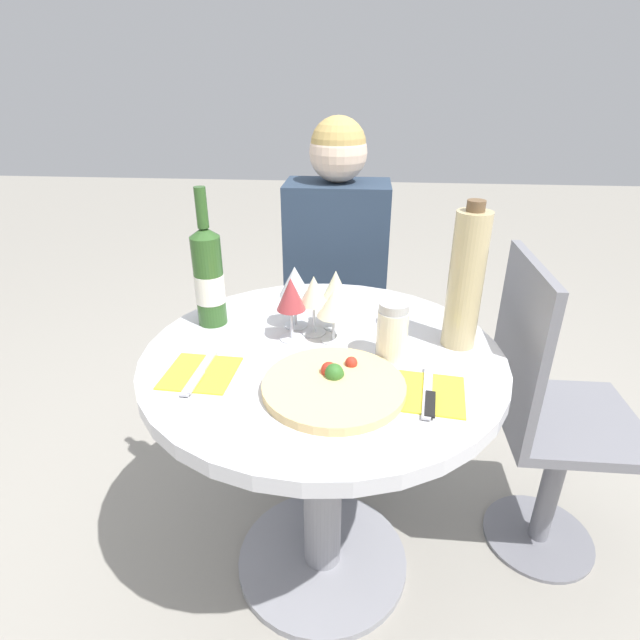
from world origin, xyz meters
TOP-DOWN VIEW (x-y plane):
  - ground_plane at (0.00, 0.00)m, footprint 12.00×12.00m
  - dining_table at (0.00, 0.00)m, footprint 0.86×0.86m
  - chair_behind_diner at (-0.01, 0.75)m, footprint 0.37×0.37m
  - seated_diner at (-0.01, 0.61)m, footprint 0.36×0.45m
  - chair_empty_side at (0.61, 0.15)m, footprint 0.37×0.37m
  - pizza_large at (0.04, -0.16)m, footprint 0.30×0.30m
  - wine_bottle at (-0.30, 0.13)m, footprint 0.08×0.08m
  - tall_carafe at (0.32, 0.07)m, footprint 0.08×0.08m
  - sugar_shaker at (0.16, -0.02)m, footprint 0.07×0.07m
  - wine_glass_front_left at (-0.08, 0.05)m, footprint 0.07×0.07m
  - wine_glass_back_left at (-0.08, 0.13)m, footprint 0.08×0.08m
  - wine_glass_center at (-0.03, 0.09)m, footprint 0.07×0.07m
  - wine_glass_front_right at (0.02, 0.05)m, footprint 0.08×0.08m
  - wine_glass_back_right at (0.02, 0.13)m, footprint 0.07×0.07m
  - place_setting_left at (-0.26, -0.13)m, footprint 0.16×0.19m
  - place_setting_right at (0.23, -0.16)m, footprint 0.17×0.19m

SIDE VIEW (x-z plane):
  - ground_plane at x=0.00m, z-range 0.00..0.00m
  - chair_behind_diner at x=-0.01m, z-range 0.00..0.91m
  - chair_empty_side at x=0.61m, z-range 0.00..0.91m
  - dining_table at x=0.00m, z-range 0.17..0.91m
  - seated_diner at x=-0.01m, z-range -0.06..1.15m
  - place_setting_left at x=-0.26m, z-range 0.73..0.74m
  - place_setting_right at x=0.23m, z-range 0.73..0.74m
  - pizza_large at x=0.04m, z-range 0.72..0.77m
  - sugar_shaker at x=0.16m, z-range 0.73..0.87m
  - wine_glass_front_right at x=0.02m, z-range 0.76..0.90m
  - wine_glass_back_right at x=0.02m, z-range 0.77..0.92m
  - wine_glass_center at x=-0.03m, z-range 0.77..0.92m
  - wine_glass_front_left at x=-0.08m, z-range 0.77..0.93m
  - wine_glass_back_left at x=-0.08m, z-range 0.77..0.94m
  - wine_bottle at x=-0.30m, z-range 0.68..1.04m
  - tall_carafe at x=0.32m, z-range 0.72..1.07m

